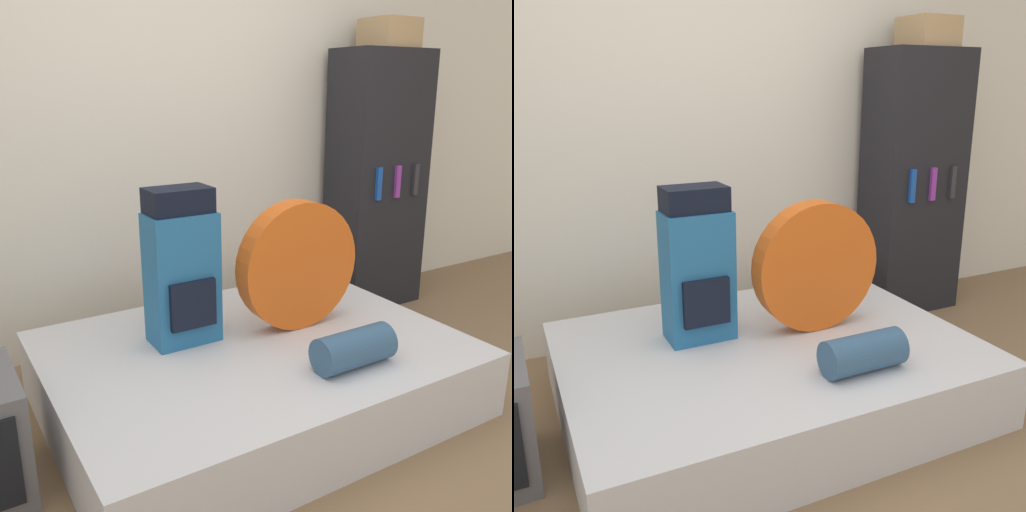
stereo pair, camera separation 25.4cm
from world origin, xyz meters
The scene contains 8 objects.
ground_plane centered at (0.00, 0.00, 0.00)m, with size 16.00×16.00×0.00m, color #846647.
wall_back centered at (0.00, 1.65, 1.30)m, with size 8.00×0.05×2.60m.
bed centered at (0.01, 0.57, 0.17)m, with size 1.98×1.50×0.33m.
backpack centered at (-0.27, 0.78, 0.71)m, with size 0.33×0.24×0.77m.
tent_bag centered at (0.32, 0.64, 0.67)m, with size 0.68×0.12×0.68m.
sleeping_roll centered at (0.27, 0.12, 0.42)m, with size 0.38×0.17×0.17m.
bookshelf centered at (1.52, 1.36, 0.90)m, with size 0.65×0.41×1.80m.
cardboard_box centered at (1.56, 1.37, 1.90)m, with size 0.31×0.31×0.19m.
Camera 1 is at (-1.34, -1.65, 1.57)m, focal length 40.00 mm.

